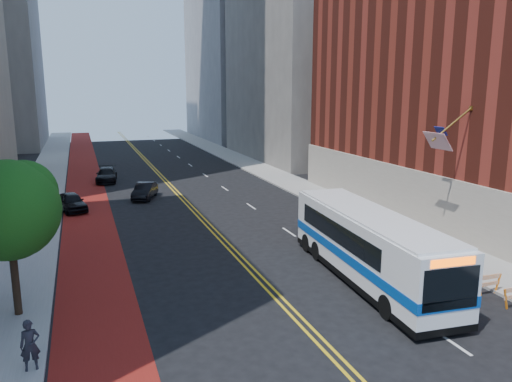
{
  "coord_description": "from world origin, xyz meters",
  "views": [
    {
      "loc": [
        -8.31,
        -16.24,
        9.7
      ],
      "look_at": [
        0.27,
        8.0,
        4.36
      ],
      "focal_mm": 35.0,
      "sensor_mm": 36.0,
      "label": 1
    }
  ],
  "objects_px": {
    "car_c": "(107,175)",
    "pedestrian": "(30,345)",
    "transit_bus": "(368,245)",
    "street_tree": "(9,206)",
    "car_b": "(145,191)",
    "car_a": "(71,202)"
  },
  "relations": [
    {
      "from": "car_a",
      "to": "car_b",
      "type": "relative_size",
      "value": 1.02
    },
    {
      "from": "street_tree",
      "to": "car_c",
      "type": "height_order",
      "value": "street_tree"
    },
    {
      "from": "car_a",
      "to": "car_b",
      "type": "xyz_separation_m",
      "value": [
        6.15,
        2.59,
        -0.03
      ]
    },
    {
      "from": "street_tree",
      "to": "car_b",
      "type": "bearing_deg",
      "value": 69.78
    },
    {
      "from": "car_a",
      "to": "pedestrian",
      "type": "relative_size",
      "value": 2.39
    },
    {
      "from": "transit_bus",
      "to": "car_c",
      "type": "relative_size",
      "value": 2.62
    },
    {
      "from": "street_tree",
      "to": "car_b",
      "type": "height_order",
      "value": "street_tree"
    },
    {
      "from": "transit_bus",
      "to": "car_c",
      "type": "bearing_deg",
      "value": 112.5
    },
    {
      "from": "car_b",
      "to": "car_c",
      "type": "distance_m",
      "value": 9.96
    },
    {
      "from": "transit_bus",
      "to": "pedestrian",
      "type": "bearing_deg",
      "value": -162.94
    },
    {
      "from": "transit_bus",
      "to": "pedestrian",
      "type": "xyz_separation_m",
      "value": [
        -15.54,
        -3.63,
        -0.81
      ]
    },
    {
      "from": "car_c",
      "to": "pedestrian",
      "type": "distance_m",
      "value": 36.76
    },
    {
      "from": "transit_bus",
      "to": "car_b",
      "type": "height_order",
      "value": "transit_bus"
    },
    {
      "from": "street_tree",
      "to": "pedestrian",
      "type": "height_order",
      "value": "street_tree"
    },
    {
      "from": "street_tree",
      "to": "pedestrian",
      "type": "distance_m",
      "value": 6.33
    },
    {
      "from": "car_b",
      "to": "street_tree",
      "type": "bearing_deg",
      "value": -89.33
    },
    {
      "from": "car_a",
      "to": "car_b",
      "type": "distance_m",
      "value": 6.67
    },
    {
      "from": "car_a",
      "to": "transit_bus",
      "type": "bearing_deg",
      "value": -70.76
    },
    {
      "from": "car_b",
      "to": "transit_bus",
      "type": "bearing_deg",
      "value": -49.5
    },
    {
      "from": "transit_bus",
      "to": "car_b",
      "type": "relative_size",
      "value": 3.1
    },
    {
      "from": "car_b",
      "to": "pedestrian",
      "type": "bearing_deg",
      "value": -84.19
    },
    {
      "from": "transit_bus",
      "to": "pedestrian",
      "type": "distance_m",
      "value": 15.98
    }
  ]
}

